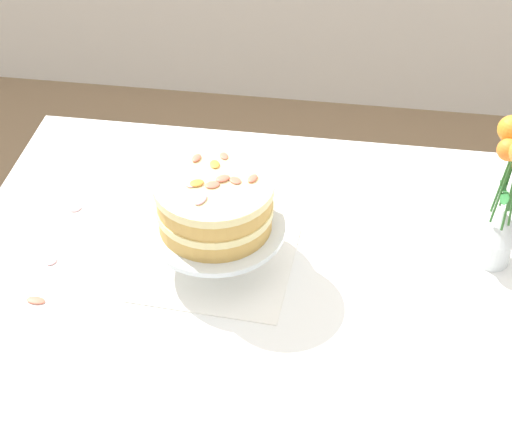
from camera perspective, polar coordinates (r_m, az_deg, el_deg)
name	(u,v)px	position (r m, az deg, el deg)	size (l,w,h in m)	color
dining_table	(280,308)	(1.72, 1.75, -6.07)	(1.40, 1.00, 0.74)	white
linen_napkin	(217,259)	(1.70, -2.82, -2.56)	(0.32, 0.32, 0.00)	white
cake_stand	(216,231)	(1.64, -2.91, -0.49)	(0.29, 0.29, 0.10)	silver
layer_cake	(215,203)	(1.60, -3.00, 1.49)	(0.24, 0.24, 0.12)	tan
flower_vase	(508,197)	(1.66, 17.73, 1.89)	(0.12, 0.12, 0.35)	silver
loose_petal_0	(76,208)	(1.87, -12.87, 1.13)	(0.03, 0.02, 0.00)	pink
loose_petal_1	(51,260)	(1.75, -14.56, -2.55)	(0.03, 0.03, 0.00)	pink
loose_petal_2	(36,300)	(1.67, -15.59, -5.32)	(0.04, 0.02, 0.01)	#E56B51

